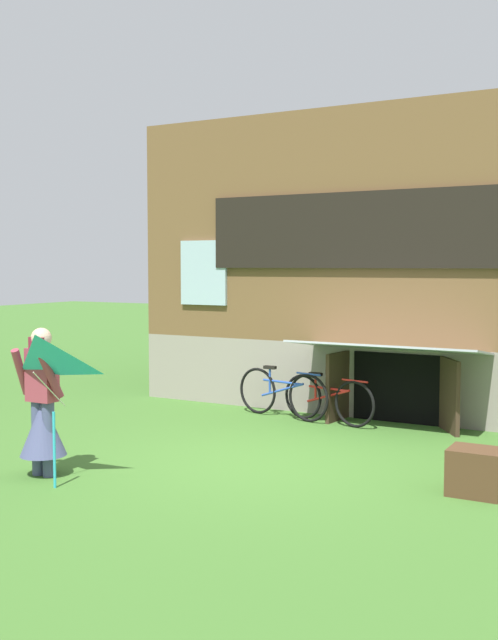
% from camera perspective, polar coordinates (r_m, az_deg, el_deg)
% --- Properties ---
extents(ground_plane, '(60.00, 60.00, 0.00)m').
position_cam_1_polar(ground_plane, '(9.44, 0.83, -10.46)').
color(ground_plane, '#3D6B28').
extents(log_house, '(7.77, 5.57, 4.82)m').
position_cam_1_polar(log_house, '(13.96, 11.04, 4.20)').
color(log_house, gray).
rests_on(log_house, ground_plane).
extents(person, '(0.61, 0.53, 1.68)m').
position_cam_1_polar(person, '(8.93, -15.22, -6.78)').
color(person, '#474C75').
rests_on(person, ground_plane).
extents(kite, '(0.83, 0.81, 1.58)m').
position_cam_1_polar(kite, '(8.22, -15.68, -3.54)').
color(kite, '#2DB2CC').
rests_on(kite, ground_plane).
extents(bicycle_red, '(1.61, 0.39, 0.75)m').
position_cam_1_polar(bicycle_red, '(11.56, 5.94, -5.92)').
color(bicycle_red, black).
rests_on(bicycle_red, ground_plane).
extents(bicycle_blue, '(1.72, 0.41, 0.79)m').
position_cam_1_polar(bicycle_blue, '(11.91, 2.50, -5.50)').
color(bicycle_blue, black).
rests_on(bicycle_blue, ground_plane).
extents(wooden_crate, '(0.54, 0.46, 0.48)m').
position_cam_1_polar(wooden_crate, '(8.37, 16.63, -10.84)').
color(wooden_crate, '#4C331E').
rests_on(wooden_crate, ground_plane).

